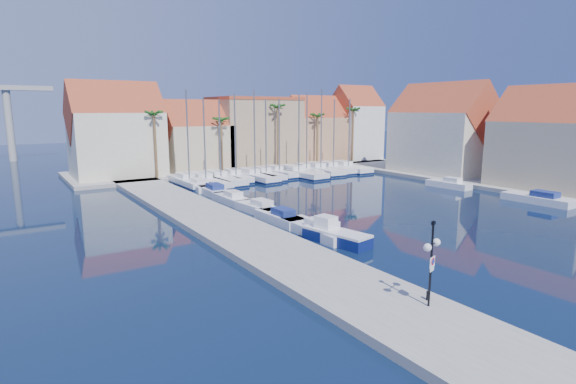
{
  "coord_description": "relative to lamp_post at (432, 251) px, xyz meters",
  "views": [
    {
      "loc": [
        -24.57,
        -20.33,
        10.01
      ],
      "look_at": [
        -3.91,
        11.42,
        3.0
      ],
      "focal_mm": 28.0,
      "sensor_mm": 36.0,
      "label": 1
    }
  ],
  "objects": [
    {
      "name": "sailboat_1",
      "position": [
        5.87,
        42.38,
        -2.78
      ],
      "size": [
        3.28,
        11.78,
        11.34
      ],
      "rotation": [
        0.0,
        0.0,
        0.02
      ],
      "color": "white",
      "rests_on": "ground"
    },
    {
      "name": "quay_west",
      "position": [
        -1.47,
        20.31,
        -3.08
      ],
      "size": [
        6.0,
        77.0,
        0.5
      ],
      "primitive_type": "cube",
      "color": "gray",
      "rests_on": "ground"
    },
    {
      "name": "sailboat_0",
      "position": [
        3.83,
        42.88,
        -2.74
      ],
      "size": [
        2.7,
        9.86,
        12.44
      ],
      "rotation": [
        0.0,
        0.0,
        0.01
      ],
      "color": "white",
      "rests_on": "ground"
    },
    {
      "name": "palm_1",
      "position": [
        11.53,
        48.81,
        4.81
      ],
      "size": [
        2.6,
        2.6,
        9.15
      ],
      "color": "brown",
      "rests_on": "shore_north"
    },
    {
      "name": "building_2",
      "position": [
        20.53,
        54.81,
        2.93
      ],
      "size": [
        14.2,
        10.2,
        11.5
      ],
      "color": "tan",
      "rests_on": "shore_north"
    },
    {
      "name": "building_6",
      "position": [
        39.53,
        30.81,
        3.19
      ],
      "size": [
        9.0,
        14.3,
        13.5
      ],
      "color": "beige",
      "rests_on": "shore_east"
    },
    {
      "name": "sailboat_11",
      "position": [
        30.72,
        42.46,
        -2.76
      ],
      "size": [
        3.35,
        10.71,
        11.59
      ],
      "rotation": [
        0.0,
        0.0,
        -0.05
      ],
      "color": "white",
      "rests_on": "ground"
    },
    {
      "name": "motorboat_west_4",
      "position": [
        4.08,
        35.21,
        -2.82
      ],
      "size": [
        2.37,
        6.61,
        1.4
      ],
      "rotation": [
        0.0,
        0.0,
        -0.04
      ],
      "color": "white",
      "rests_on": "ground"
    },
    {
      "name": "building_0",
      "position": [
        -2.47,
        53.81,
        3.2
      ],
      "size": [
        12.3,
        9.0,
        13.5
      ],
      "color": "beige",
      "rests_on": "shore_north"
    },
    {
      "name": "shore_east",
      "position": [
        39.53,
        21.81,
        -3.08
      ],
      "size": [
        12.0,
        60.0,
        0.5
      ],
      "primitive_type": "cube",
      "color": "gray",
      "rests_on": "ground"
    },
    {
      "name": "sailboat_9",
      "position": [
        25.55,
        43.04,
        -2.75
      ],
      "size": [
        3.71,
        11.25,
        13.09
      ],
      "rotation": [
        0.0,
        0.0,
        -0.07
      ],
      "color": "white",
      "rests_on": "ground"
    },
    {
      "name": "sailboat_6",
      "position": [
        18.19,
        43.53,
        -2.73
      ],
      "size": [
        2.71,
        8.53,
        11.48
      ],
      "rotation": [
        0.0,
        0.0,
        0.06
      ],
      "color": "white",
      "rests_on": "ground"
    },
    {
      "name": "palm_2",
      "position": [
        21.53,
        48.81,
        6.69
      ],
      "size": [
        2.6,
        2.6,
        11.15
      ],
      "color": "brown",
      "rests_on": "shore_north"
    },
    {
      "name": "building_3",
      "position": [
        32.53,
        53.81,
        2.53
      ],
      "size": [
        10.3,
        8.0,
        12.0
      ],
      "color": "tan",
      "rests_on": "shore_north"
    },
    {
      "name": "lamp_post",
      "position": [
        0.0,
        0.0,
        0.0
      ],
      "size": [
        1.42,
        0.7,
        4.31
      ],
      "rotation": [
        0.0,
        0.0,
        0.3
      ],
      "color": "black",
      "rests_on": "quay_west"
    },
    {
      "name": "sailboat_4",
      "position": [
        13.4,
        42.53,
        -2.75
      ],
      "size": [
        3.54,
        10.46,
        12.66
      ],
      "rotation": [
        0.0,
        0.0,
        0.08
      ],
      "color": "white",
      "rests_on": "ground"
    },
    {
      "name": "motorboat_east_0",
      "position": [
        31.54,
        11.48,
        -2.82
      ],
      "size": [
        2.45,
        7.22,
        1.4
      ],
      "rotation": [
        0.0,
        0.0,
        0.02
      ],
      "color": "white",
      "rests_on": "ground"
    },
    {
      "name": "motorboat_east_1",
      "position": [
        31.54,
        23.0,
        -2.82
      ],
      "size": [
        2.29,
        5.88,
        1.4
      ],
      "rotation": [
        0.0,
        0.0,
        0.08
      ],
      "color": "white",
      "rests_on": "ground"
    },
    {
      "name": "bollard",
      "position": [
        0.53,
        0.49,
        -2.59
      ],
      "size": [
        0.19,
        0.19,
        0.47
      ],
      "primitive_type": "cylinder",
      "color": "black",
      "rests_on": "quay_west"
    },
    {
      "name": "fishing_boat",
      "position": [
        3.88,
        12.09,
        -2.69
      ],
      "size": [
        2.82,
        5.74,
        1.92
      ],
      "rotation": [
        0.0,
        0.0,
        0.19
      ],
      "color": "#0E1A55",
      "rests_on": "ground"
    },
    {
      "name": "ground",
      "position": [
        7.53,
        6.81,
        -3.33
      ],
      "size": [
        260.0,
        260.0,
        0.0
      ],
      "primitive_type": "plane",
      "color": "black",
      "rests_on": "ground"
    },
    {
      "name": "sailboat_8",
      "position": [
        23.2,
        43.48,
        -2.7
      ],
      "size": [
        2.44,
        8.16,
        12.48
      ],
      "rotation": [
        0.0,
        0.0,
        -0.04
      ],
      "color": "white",
      "rests_on": "ground"
    },
    {
      "name": "motorboat_west_1",
      "position": [
        3.64,
        19.56,
        -2.82
      ],
      "size": [
        2.01,
        5.96,
        1.4
      ],
      "rotation": [
        0.0,
        0.0,
        0.02
      ],
      "color": "white",
      "rests_on": "ground"
    },
    {
      "name": "palm_4",
      "position": [
        37.53,
        48.81,
        6.22
      ],
      "size": [
        2.6,
        2.6,
        10.65
      ],
      "color": "brown",
      "rests_on": "shore_north"
    },
    {
      "name": "building_1",
      "position": [
        9.53,
        53.81,
        1.97
      ],
      "size": [
        10.3,
        8.0,
        11.0
      ],
      "color": "#CCB78F",
      "rests_on": "shore_north"
    },
    {
      "name": "sailboat_5",
      "position": [
        15.58,
        42.92,
        -2.75
      ],
      "size": [
        3.0,
        9.53,
        11.37
      ],
      "rotation": [
        0.0,
        0.0,
        -0.05
      ],
      "color": "white",
      "rests_on": "ground"
    },
    {
      "name": "shore_north",
      "position": [
        17.53,
        54.81,
        -3.08
      ],
      "size": [
        54.0,
        16.0,
        0.5
      ],
      "primitive_type": "cube",
      "color": "gray",
      "rests_on": "ground"
    },
    {
      "name": "sailboat_3",
      "position": [
        10.89,
        43.25,
        -2.72
      ],
      "size": [
        2.92,
        8.78,
        12.15
      ],
      "rotation": [
        0.0,
        0.0,
        -0.07
      ],
      "color": "white",
      "rests_on": "ground"
    },
    {
      "name": "sailboat_7",
      "position": [
        20.55,
        42.07,
        -2.77
      ],
      "size": [
        4.02,
        11.96,
        12.04
      ],
      "rotation": [
        0.0,
        0.0,
        0.08
      ],
      "color": "white",
      "rests_on": "ground"
    },
    {
      "name": "sailboat_10",
      "position": [
        28.02,
        42.97,
        -2.76
      ],
      "size": [
        3.0,
        10.12,
        11.5
      ],
      "rotation": [
        0.0,
        0.0,
        -0.04
      ],
      "color": "white",
      "rests_on": "ground"
    },
    {
      "name": "motorboat_west_5",
      "position": [
        4.09,
        39.88,
        -2.82
      ],
      "size": [
        2.69,
        7.23,
        1.4
      ],
      "rotation": [
        0.0,
        0.0,
        -0.06
      ],
      "color": "white",
      "rests_on": "ground"
    },
    {
      "name": "motorboat_west_2",
      "position": [
        3.95,
        23.98,
        -2.82
      ],
      "size": [
        2.37,
        6.13,
        1.4
      ],
      "rotation": [
        0.0,
        0.0,
        0.08
      ],
      "color": "white",
      "rests_on": "ground"
    },
    {
      "name": "motorboat_west_3",
      "position": [
        3.72,
        29.63,
        -2.82
      ],
      "size": [
        1.94,
        5.96,
        1.4
      ],
      "rotation": [
        0.0,
        0.0,
        0.01
      ],
      "color": "white",
      "rests_on": "ground"
    },
    {
      "name": "building_4",
      "position": [
        41.53,
        52.81,
        3.64
      ],
      "size": [
        8.3,
        8.0,
        14.0
      ],
      "color": "silver",
      "rests_on": "shore_north"
    },
    {
      "name": "motorboat_west_0",
      "position": [
        4.02,
        14.56,
        -2.82
      ],
      "size": [
        2.4,
        7.37,
        1.4
      ],
      "rotation": [
        0.0,
        0.0,
        0.01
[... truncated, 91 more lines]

